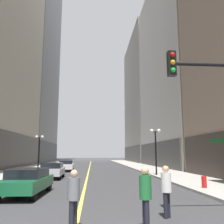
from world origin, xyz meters
TOP-DOWN VIEW (x-y plane):
  - ground_plane at (0.00, 35.00)m, footprint 200.00×200.00m
  - sidewalk_left at (-8.25, 35.00)m, footprint 4.50×78.00m
  - sidewalk_right at (8.25, 35.00)m, footprint 4.50×78.00m
  - lane_centre_stripe at (0.00, 35.00)m, footprint 0.16×70.00m
  - building_right_mid at (15.68, 34.50)m, footprint 10.57×24.00m
  - building_right_far at (15.94, 60.00)m, footprint 11.09×26.00m
  - car_green at (-2.85, 8.53)m, footprint 2.02×4.54m
  - car_silver at (-3.00, 17.36)m, footprint 1.87×4.14m
  - car_white at (-2.77, 26.74)m, footprint 1.94×4.68m
  - pedestrian_in_grey_suit at (-0.05, 2.51)m, footprint 0.47×0.47m
  - pedestrian_in_white_shirt at (2.92, 3.57)m, footprint 0.48×0.48m
  - pedestrian_in_green_parka at (1.94, 2.27)m, footprint 0.38×0.38m
  - street_lamp_left_far at (-6.40, 27.92)m, footprint 1.06×0.36m
  - street_lamp_right_mid at (6.40, 18.49)m, footprint 1.06×0.36m
  - fire_hydrant_right at (6.90, 9.53)m, footprint 0.28×0.28m

SIDE VIEW (x-z plane):
  - ground_plane at x=0.00m, z-range 0.00..0.00m
  - lane_centre_stripe at x=0.00m, z-range 0.00..0.01m
  - sidewalk_left at x=-8.25m, z-range 0.00..0.15m
  - sidewalk_right at x=8.25m, z-range 0.00..0.15m
  - fire_hydrant_right at x=6.90m, z-range 0.00..0.80m
  - car_silver at x=-3.00m, z-range 0.06..1.38m
  - car_white at x=-2.77m, z-range 0.06..1.38m
  - car_green at x=-2.85m, z-range 0.06..1.38m
  - pedestrian_in_grey_suit at x=-0.05m, z-range 0.13..1.75m
  - pedestrian_in_white_shirt at x=2.92m, z-range 0.14..1.81m
  - pedestrian_in_green_parka at x=1.94m, z-range 0.14..1.84m
  - street_lamp_left_far at x=-6.40m, z-range 1.04..5.47m
  - street_lamp_right_mid at x=6.40m, z-range 1.04..5.47m
  - building_right_mid at x=15.68m, z-range -0.08..32.38m
  - building_right_far at x=15.94m, z-range -0.08..33.56m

